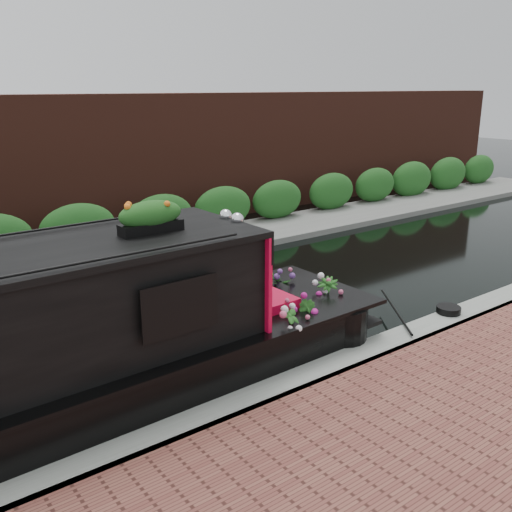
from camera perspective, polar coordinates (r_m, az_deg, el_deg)
ground at (r=10.83m, az=-7.65°, el=-6.43°), size 80.00×80.00×0.00m
near_bank_coping at (r=8.39m, az=3.91°, el=-13.57°), size 40.00×0.60×0.50m
far_bank_path at (r=14.43m, az=-15.95°, el=-0.99°), size 40.00×2.40×0.34m
far_hedge at (r=15.24m, az=-17.20°, el=-0.16°), size 40.00×1.10×2.80m
far_brick_wall at (r=17.17m, az=-19.66°, el=1.46°), size 40.00×1.00×8.00m
rope_fender at (r=10.63m, az=9.12°, el=-5.90°), size 0.36×0.42×0.36m
coiled_mooring_rope at (r=10.99m, az=18.70°, el=-5.11°), size 0.43×0.43×0.12m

